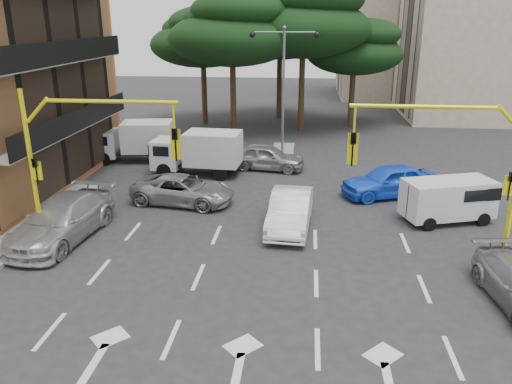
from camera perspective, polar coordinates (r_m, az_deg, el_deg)
ground at (r=17.06m, az=0.06°, el=-10.02°), size 120.00×120.00×0.00m
median_strip at (r=31.93m, az=3.00°, el=4.24°), size 1.40×6.00×0.15m
apartment_beige_far at (r=59.90m, az=17.87°, el=18.43°), size 16.20×12.15×16.70m
pine_left_near at (r=37.16m, az=-2.66°, el=18.13°), size 9.15×9.15×10.23m
pine_center at (r=38.76m, az=5.55°, el=19.13°), size 9.98×9.98×11.16m
pine_left_far at (r=41.65m, az=-6.07°, el=17.21°), size 8.32×8.32×9.30m
pine_right at (r=40.96m, az=11.31°, el=15.96°), size 7.49×7.49×8.37m
pine_back at (r=43.83m, az=2.85°, el=18.30°), size 9.15×9.15×10.23m
signal_mast_right at (r=18.16m, az=22.69°, el=3.54°), size 5.79×0.37×6.00m
signal_mast_left at (r=19.26m, az=-19.93°, el=4.72°), size 5.79×0.37×6.00m
street_lamp_center at (r=30.97m, az=3.18°, el=13.85°), size 4.16×0.36×7.77m
car_white_hatch at (r=20.86m, az=3.94°, el=-2.08°), size 1.91×4.74×1.53m
car_blue_compact at (r=25.30m, az=14.96°, el=1.24°), size 5.02×3.37×1.59m
car_silver_wagon at (r=21.16m, az=-21.31°, el=-2.98°), size 2.87×5.80×1.62m
car_silver_cross_a at (r=23.81m, az=-8.35°, el=0.26°), size 5.09×2.92×1.34m
car_silver_cross_b at (r=28.91m, az=1.25°, el=4.02°), size 4.55×2.36×1.48m
van_white at (r=22.91m, az=21.06°, el=-0.91°), size 4.12×2.78×1.89m
box_truck_a at (r=31.45m, az=-13.85°, el=5.61°), size 5.20×2.83×2.43m
box_truck_b at (r=28.04m, az=-6.69°, el=4.44°), size 5.10×2.40×2.45m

